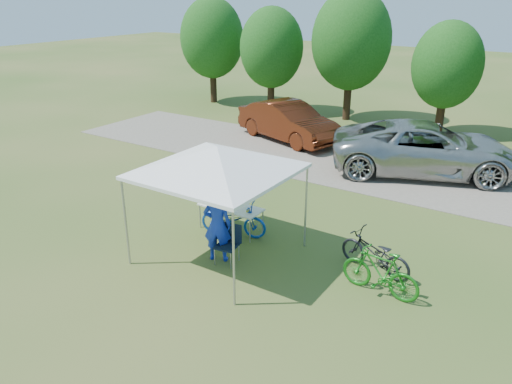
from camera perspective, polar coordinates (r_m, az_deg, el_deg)
ground at (r=12.18m, az=-4.12°, el=-7.13°), size 100.00×100.00×0.00m
gravel_strip at (r=18.62m, az=10.89°, el=3.12°), size 24.00×5.00×0.02m
canopy at (r=11.14m, az=-4.49°, el=4.87°), size 4.53×4.53×3.00m
treeline at (r=23.58m, az=16.81°, el=15.35°), size 24.89×4.28×6.30m
folding_table at (r=13.04m, az=-2.90°, el=-1.82°), size 1.70×0.71×0.70m
folding_chair at (r=11.64m, az=-3.06°, el=-5.52°), size 0.54×0.56×0.93m
cooler at (r=13.10m, az=-3.76°, el=-0.79°), size 0.42×0.29×0.31m
ice_cream_cup at (r=12.68m, az=-0.97°, el=-2.16°), size 0.08×0.08×0.06m
cyclist at (r=11.58m, az=-4.44°, el=-3.77°), size 0.77×0.65×1.80m
bike_blue at (r=12.88m, az=-2.59°, el=-3.08°), size 1.86×1.08×0.92m
bike_green at (r=10.78m, az=14.02°, el=-8.87°), size 1.73×0.59×1.02m
bike_dark at (r=11.55m, az=13.43°, el=-6.83°), size 1.87×0.98×0.93m
minivan at (r=18.12m, az=18.91°, el=4.75°), size 6.98×5.06×1.76m
sedan at (r=21.16m, az=3.71°, el=8.05°), size 5.15×3.14×1.60m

